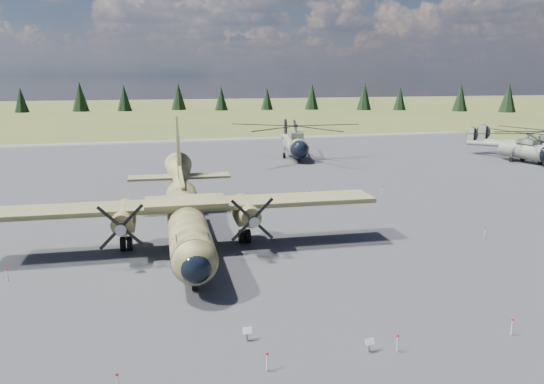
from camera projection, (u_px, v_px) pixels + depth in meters
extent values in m
plane|color=brown|center=(274.00, 258.00, 35.88)|extent=(500.00, 500.00, 0.00)
cube|color=slate|center=(243.00, 220.00, 45.31)|extent=(120.00, 120.00, 0.04)
cylinder|color=#3B3C20|center=(187.00, 221.00, 36.83)|extent=(3.53, 16.95, 2.62)
sphere|color=#3B3C20|center=(195.00, 262.00, 28.79)|extent=(2.70, 2.70, 2.57)
sphere|color=black|center=(196.00, 266.00, 28.31)|extent=(1.98, 1.98, 1.88)
cube|color=black|center=(193.00, 242.00, 30.07)|extent=(1.95, 1.60, 0.51)
cone|color=#3B3C20|center=(180.00, 178.00, 47.16)|extent=(2.91, 6.56, 3.94)
cube|color=gray|center=(187.00, 232.00, 37.96)|extent=(2.08, 5.70, 0.47)
cube|color=#333D20|center=(186.00, 205.00, 37.05)|extent=(27.25, 4.65, 0.33)
cube|color=#3B3C20|center=(186.00, 202.00, 37.00)|extent=(5.78, 3.67, 0.33)
cylinder|color=#3B3C20|center=(124.00, 216.00, 36.04)|extent=(1.66, 4.93, 1.40)
cube|color=#3B3C20|center=(125.00, 222.00, 36.88)|extent=(1.57, 3.25, 0.75)
cone|color=gray|center=(121.00, 228.00, 33.13)|extent=(0.76, 0.88, 0.71)
cylinder|color=black|center=(126.00, 244.00, 37.22)|extent=(0.88, 1.07, 1.03)
cylinder|color=#3B3C20|center=(246.00, 210.00, 37.74)|extent=(1.66, 4.93, 1.40)
cube|color=#3B3C20|center=(244.00, 215.00, 38.59)|extent=(1.57, 3.25, 0.75)
cone|color=gray|center=(253.00, 221.00, 34.84)|extent=(0.76, 0.88, 0.71)
cylinder|color=black|center=(245.00, 236.00, 38.93)|extent=(0.88, 1.07, 1.03)
cube|color=#3B3C20|center=(181.00, 179.00, 43.64)|extent=(0.65, 7.07, 1.57)
cube|color=#333D20|center=(179.00, 177.00, 47.60)|extent=(9.07, 2.54, 0.21)
cylinder|color=gray|center=(194.00, 271.00, 30.07)|extent=(0.14, 0.14, 0.84)
cylinder|color=black|center=(195.00, 283.00, 30.22)|extent=(0.37, 0.89, 0.87)
cylinder|color=gray|center=(295.00, 146.00, 77.60)|extent=(3.72, 7.96, 2.66)
sphere|color=black|center=(300.00, 150.00, 73.89)|extent=(2.77, 2.77, 2.45)
sphere|color=gray|center=(291.00, 143.00, 81.31)|extent=(2.77, 2.77, 2.45)
cube|color=gray|center=(296.00, 135.00, 76.82)|extent=(2.27, 3.63, 0.80)
cylinder|color=gray|center=(296.00, 129.00, 76.65)|extent=(0.43, 0.43, 1.06)
cylinder|color=gray|center=(287.00, 137.00, 85.10)|extent=(2.17, 9.12, 1.52)
cube|color=gray|center=(284.00, 127.00, 88.68)|extent=(0.44, 1.51, 2.55)
cylinder|color=black|center=(286.00, 127.00, 88.73)|extent=(0.46, 2.75, 2.77)
cylinder|color=black|center=(299.00, 160.00, 74.83)|extent=(0.40, 0.76, 0.72)
cylinder|color=black|center=(284.00, 155.00, 79.00)|extent=(0.44, 0.89, 0.85)
cylinder|color=gray|center=(284.00, 152.00, 78.88)|extent=(0.17, 0.17, 1.54)
cylinder|color=black|center=(303.00, 155.00, 79.34)|extent=(0.44, 0.89, 0.85)
cylinder|color=gray|center=(303.00, 151.00, 79.22)|extent=(0.17, 0.17, 1.54)
cylinder|color=gray|center=(524.00, 151.00, 74.65)|extent=(3.45, 6.73, 2.23)
sphere|color=gray|center=(505.00, 148.00, 77.46)|extent=(2.42, 2.42, 2.05)
cube|color=gray|center=(528.00, 141.00, 74.03)|extent=(2.05, 3.10, 0.67)
cylinder|color=gray|center=(528.00, 137.00, 73.89)|extent=(0.38, 0.38, 0.89)
cylinder|color=gray|center=(487.00, 144.00, 80.31)|extent=(2.24, 7.61, 1.28)
cube|color=gray|center=(471.00, 134.00, 83.00)|extent=(0.44, 1.26, 2.14)
cylinder|color=black|center=(472.00, 134.00, 83.13)|extent=(0.51, 2.28, 2.32)
cylinder|color=black|center=(540.00, 163.00, 72.59)|extent=(0.36, 0.64, 0.61)
cylinder|color=black|center=(511.00, 160.00, 75.34)|extent=(0.40, 0.75, 0.71)
cylinder|color=gray|center=(511.00, 156.00, 75.24)|extent=(0.15, 0.15, 1.29)
cylinder|color=black|center=(523.00, 159.00, 76.39)|extent=(0.40, 0.75, 0.71)
cylinder|color=gray|center=(523.00, 155.00, 76.29)|extent=(0.15, 0.15, 1.29)
sphere|color=gray|center=(524.00, 147.00, 78.35)|extent=(2.81, 2.81, 2.19)
cylinder|color=gray|center=(502.00, 142.00, 81.12)|extent=(3.57, 7.90, 1.36)
cube|color=gray|center=(482.00, 132.00, 83.70)|extent=(0.66, 1.32, 2.28)
cylinder|color=black|center=(483.00, 132.00, 83.89)|extent=(0.91, 2.34, 2.47)
cylinder|color=black|center=(534.00, 159.00, 76.10)|extent=(0.53, 0.81, 0.76)
cylinder|color=gray|center=(534.00, 155.00, 75.99)|extent=(0.17, 0.17, 1.38)
cylinder|color=black|center=(543.00, 157.00, 77.55)|extent=(0.53, 0.81, 0.76)
cylinder|color=gray|center=(543.00, 154.00, 77.44)|extent=(0.17, 0.17, 1.38)
cube|color=gray|center=(247.00, 335.00, 24.62)|extent=(0.08, 0.08, 0.54)
cube|color=silver|center=(247.00, 331.00, 24.51)|extent=(0.44, 0.21, 0.30)
cube|color=gray|center=(369.00, 346.00, 23.62)|extent=(0.08, 0.08, 0.52)
cube|color=silver|center=(370.00, 342.00, 23.52)|extent=(0.43, 0.22, 0.29)
cylinder|color=silver|center=(117.00, 383.00, 20.52)|extent=(0.07, 0.07, 0.80)
cylinder|color=red|center=(117.00, 374.00, 20.43)|extent=(0.12, 0.12, 0.10)
cylinder|color=silver|center=(267.00, 362.00, 22.04)|extent=(0.07, 0.07, 0.80)
cylinder|color=red|center=(267.00, 353.00, 21.96)|extent=(0.12, 0.12, 0.10)
cylinder|color=silver|center=(397.00, 344.00, 23.57)|extent=(0.07, 0.07, 0.80)
cylinder|color=red|center=(398.00, 335.00, 23.49)|extent=(0.12, 0.12, 0.10)
cylinder|color=silver|center=(512.00, 327.00, 25.10)|extent=(0.07, 0.07, 0.80)
cylinder|color=red|center=(513.00, 319.00, 25.01)|extent=(0.12, 0.12, 0.10)
cylinder|color=silver|center=(52.00, 211.00, 46.81)|extent=(0.07, 0.07, 0.80)
cylinder|color=red|center=(52.00, 206.00, 46.72)|extent=(0.12, 0.12, 0.10)
cylinder|color=silver|center=(145.00, 205.00, 48.84)|extent=(0.07, 0.07, 0.80)
cylinder|color=red|center=(145.00, 201.00, 48.76)|extent=(0.12, 0.12, 0.10)
cylinder|color=silver|center=(230.00, 200.00, 50.88)|extent=(0.07, 0.07, 0.80)
cylinder|color=red|center=(230.00, 196.00, 50.79)|extent=(0.12, 0.12, 0.10)
cylinder|color=silver|center=(309.00, 195.00, 52.91)|extent=(0.07, 0.07, 0.80)
cylinder|color=red|center=(309.00, 191.00, 52.83)|extent=(0.12, 0.12, 0.10)
cylinder|color=silver|center=(382.00, 191.00, 54.95)|extent=(0.07, 0.07, 0.80)
cylinder|color=red|center=(382.00, 187.00, 54.86)|extent=(0.12, 0.12, 0.10)
cylinder|color=silver|center=(8.00, 276.00, 31.59)|extent=(0.07, 0.07, 0.80)
cylinder|color=red|center=(7.00, 269.00, 31.51)|extent=(0.12, 0.12, 0.10)
cylinder|color=silver|center=(485.00, 234.00, 39.99)|extent=(0.07, 0.07, 0.80)
cylinder|color=red|center=(485.00, 228.00, 39.90)|extent=(0.12, 0.12, 0.10)
cone|color=black|center=(508.00, 97.00, 177.56)|extent=(5.54, 5.54, 9.89)
cone|color=black|center=(460.00, 97.00, 182.79)|extent=(5.21, 5.21, 9.31)
cone|color=black|center=(400.00, 98.00, 188.89)|extent=(4.63, 4.63, 8.28)
cone|color=black|center=(364.00, 96.00, 189.71)|extent=(5.47, 5.47, 9.78)
cone|color=black|center=(312.00, 96.00, 192.07)|extent=(5.21, 5.21, 9.31)
cone|color=black|center=(267.00, 98.00, 190.86)|extent=(4.44, 4.44, 7.94)
cone|color=black|center=(221.00, 98.00, 187.70)|extent=(4.69, 4.69, 8.37)
cone|color=black|center=(178.00, 96.00, 190.28)|extent=(5.34, 5.34, 9.53)
cone|color=black|center=(124.00, 98.00, 183.42)|extent=(5.08, 5.08, 9.07)
cone|color=black|center=(80.00, 96.00, 181.60)|extent=(5.68, 5.68, 10.14)
cone|color=black|center=(21.00, 100.00, 176.44)|extent=(4.67, 4.67, 8.34)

